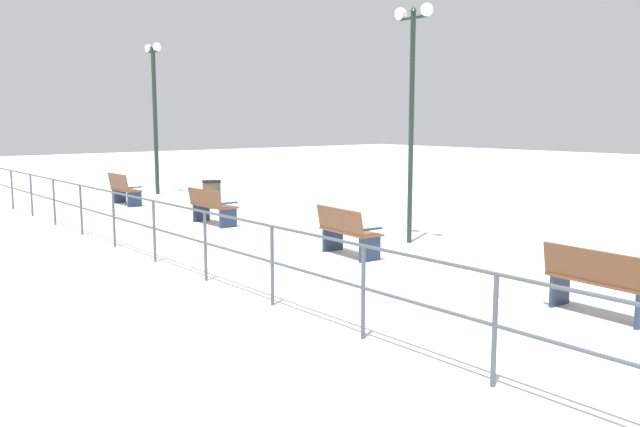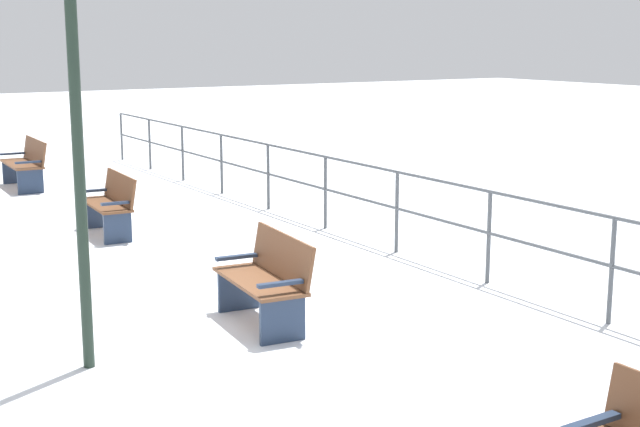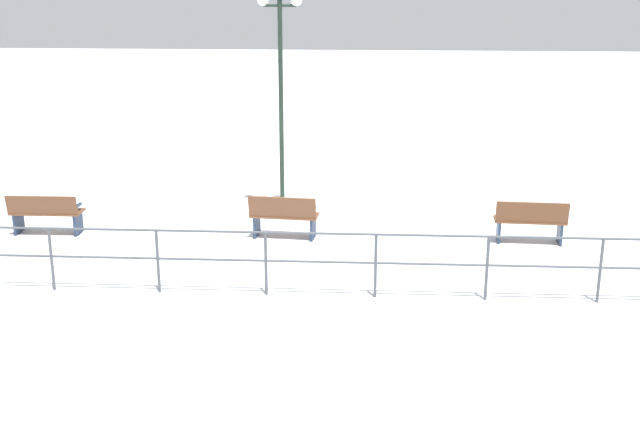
{
  "view_description": "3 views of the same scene",
  "coord_description": "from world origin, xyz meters",
  "px_view_note": "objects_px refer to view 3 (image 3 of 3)",
  "views": [
    {
      "loc": [
        -8.09,
        -9.1,
        2.52
      ],
      "look_at": [
        -1.31,
        -0.78,
        1.0
      ],
      "focal_mm": 37.61,
      "sensor_mm": 36.0,
      "label": 1
    },
    {
      "loc": [
        4.1,
        7.72,
        2.87
      ],
      "look_at": [
        -0.88,
        -0.36,
        0.99
      ],
      "focal_mm": 50.54,
      "sensor_mm": 36.0,
      "label": 2
    },
    {
      "loc": [
        -15.41,
        -1.64,
        5.2
      ],
      "look_at": [
        -1.13,
        -0.79,
        0.87
      ],
      "focal_mm": 45.25,
      "sensor_mm": 36.0,
      "label": 3
    }
  ],
  "objects_px": {
    "bench_third": "(284,216)",
    "bench_fourth": "(46,213)",
    "lamppost_middle": "(280,61)",
    "bench_second": "(530,221)"
  },
  "relations": [
    {
      "from": "bench_third",
      "to": "bench_fourth",
      "type": "relative_size",
      "value": 0.97
    },
    {
      "from": "lamppost_middle",
      "to": "bench_fourth",
      "type": "bearing_deg",
      "value": 112.7
    },
    {
      "from": "bench_second",
      "to": "bench_third",
      "type": "distance_m",
      "value": 4.88
    },
    {
      "from": "bench_third",
      "to": "lamppost_middle",
      "type": "bearing_deg",
      "value": 12.45
    },
    {
      "from": "bench_second",
      "to": "bench_fourth",
      "type": "distance_m",
      "value": 9.76
    },
    {
      "from": "bench_second",
      "to": "bench_third",
      "type": "height_order",
      "value": "bench_third"
    },
    {
      "from": "bench_fourth",
      "to": "lamppost_middle",
      "type": "relative_size",
      "value": 0.31
    },
    {
      "from": "bench_fourth",
      "to": "lamppost_middle",
      "type": "xyz_separation_m",
      "value": [
        1.94,
        -4.64,
        2.88
      ]
    },
    {
      "from": "bench_second",
      "to": "bench_fourth",
      "type": "height_order",
      "value": "bench_second"
    },
    {
      "from": "bench_third",
      "to": "bench_fourth",
      "type": "height_order",
      "value": "bench_third"
    }
  ]
}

